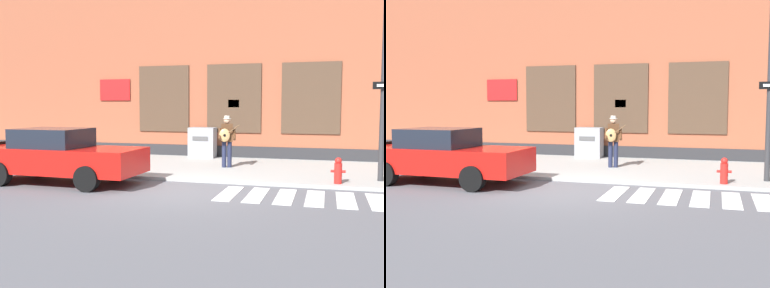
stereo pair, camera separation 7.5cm
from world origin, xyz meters
TOP-DOWN VIEW (x-y plane):
  - ground_plane at (0.00, 0.00)m, footprint 160.00×160.00m
  - sidewalk at (0.00, 4.15)m, footprint 28.00×5.59m
  - building_backdrop at (-0.00, 8.94)m, footprint 28.00×4.06m
  - crosswalk at (3.68, 0.06)m, footprint 5.20×1.90m
  - red_car at (-3.56, 0.16)m, footprint 4.63×2.05m
  - busker at (0.37, 3.94)m, footprint 0.77×0.63m
  - utility_box at (-1.17, 6.50)m, footprint 1.04×0.67m
  - fire_hydrant at (3.87, 1.71)m, footprint 0.38×0.20m

SIDE VIEW (x-z plane):
  - ground_plane at x=0.00m, z-range 0.00..0.00m
  - crosswalk at x=3.68m, z-range 0.00..0.01m
  - sidewalk at x=0.00m, z-range 0.00..0.10m
  - fire_hydrant at x=3.87m, z-range 0.09..0.79m
  - utility_box at x=-1.17m, z-range 0.10..1.30m
  - red_car at x=-3.56m, z-range 0.01..1.54m
  - busker at x=0.37m, z-range 0.22..1.95m
  - building_backdrop at x=0.00m, z-range 0.00..7.43m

